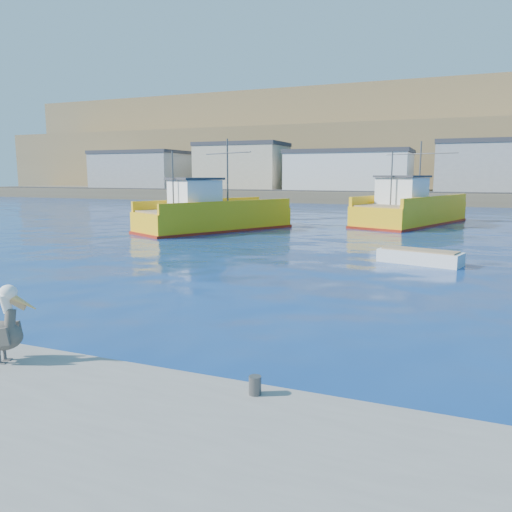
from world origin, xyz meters
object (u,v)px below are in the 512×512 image
at_px(trawler_yellow_b, 410,210).
at_px(skiff_mid, 420,258).
at_px(skiff_extra, 238,215).
at_px(pelican, 3,329).
at_px(skiff_left, 187,223).
at_px(trawler_yellow_a, 212,216).

distance_m(trawler_yellow_b, skiff_mid, 18.66).
height_order(skiff_extra, pelican, pelican).
bearing_deg(skiff_mid, skiff_left, 149.54).
relative_size(skiff_mid, pelican, 2.59).
bearing_deg(skiff_extra, trawler_yellow_b, -4.14).
height_order(trawler_yellow_b, skiff_extra, trawler_yellow_b).
height_order(trawler_yellow_b, pelican, trawler_yellow_b).
distance_m(skiff_left, pelican, 29.70).
relative_size(trawler_yellow_a, skiff_extra, 3.47).
distance_m(trawler_yellow_a, skiff_mid, 17.12).
height_order(trawler_yellow_a, skiff_mid, trawler_yellow_a).
xyz_separation_m(trawler_yellow_a, skiff_left, (-3.14, 1.94, -0.80)).
xyz_separation_m(skiff_left, skiff_mid, (17.92, -10.54, -0.00)).
xyz_separation_m(trawler_yellow_a, pelican, (8.62, -25.31, 0.07)).
bearing_deg(skiff_mid, skiff_extra, 131.97).
bearing_deg(trawler_yellow_b, trawler_yellow_a, -141.94).
bearing_deg(trawler_yellow_a, trawler_yellow_b, 38.06).
relative_size(trawler_yellow_b, skiff_extra, 3.88).
bearing_deg(trawler_yellow_a, skiff_left, 148.23).
xyz_separation_m(trawler_yellow_a, skiff_mid, (14.78, -8.60, -0.80)).
xyz_separation_m(trawler_yellow_a, trawler_yellow_b, (12.67, 9.92, 0.06)).
bearing_deg(pelican, skiff_left, 113.34).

